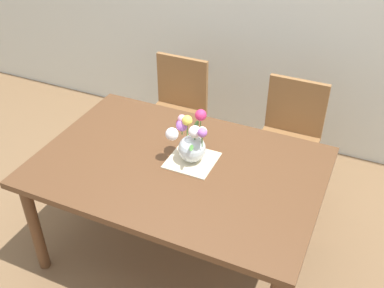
{
  "coord_description": "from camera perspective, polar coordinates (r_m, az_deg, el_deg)",
  "views": [
    {
      "loc": [
        0.92,
        -1.84,
        2.32
      ],
      "look_at": [
        0.06,
        0.06,
        0.85
      ],
      "focal_mm": 42.27,
      "sensor_mm": 36.0,
      "label": 1
    }
  ],
  "objects": [
    {
      "name": "ground_plane",
      "position": [
        3.1,
        -1.52,
        -13.25
      ],
      "size": [
        12.0,
        12.0,
        0.0
      ],
      "primitive_type": "plane",
      "color": "brown"
    },
    {
      "name": "flower_vase",
      "position": [
        2.56,
        -0.19,
        0.45
      ],
      "size": [
        0.25,
        0.26,
        0.28
      ],
      "color": "silver",
      "rests_on": "placemat"
    },
    {
      "name": "placemat",
      "position": [
        2.63,
        -0.0,
        -2.07
      ],
      "size": [
        0.27,
        0.27,
        0.01
      ],
      "primitive_type": "cube",
      "color": "beige",
      "rests_on": "dining_table"
    },
    {
      "name": "chair_left",
      "position": [
        3.55,
        -1.97,
        4.67
      ],
      "size": [
        0.42,
        0.42,
        0.9
      ],
      "rotation": [
        0.0,
        0.0,
        3.14
      ],
      "color": "olive",
      "rests_on": "ground_plane"
    },
    {
      "name": "chair_right",
      "position": [
        3.31,
        12.19,
        1.29
      ],
      "size": [
        0.42,
        0.42,
        0.9
      ],
      "rotation": [
        0.0,
        0.0,
        3.14
      ],
      "color": "olive",
      "rests_on": "ground_plane"
    },
    {
      "name": "dining_table",
      "position": [
        2.65,
        -1.74,
        -3.9
      ],
      "size": [
        1.64,
        1.1,
        0.73
      ],
      "color": "brown",
      "rests_on": "ground_plane"
    }
  ]
}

